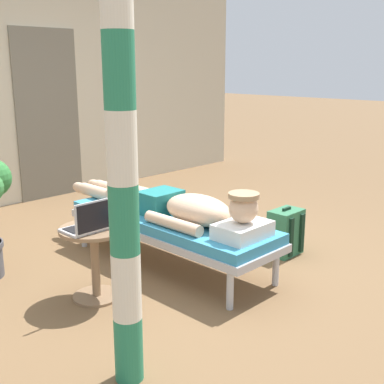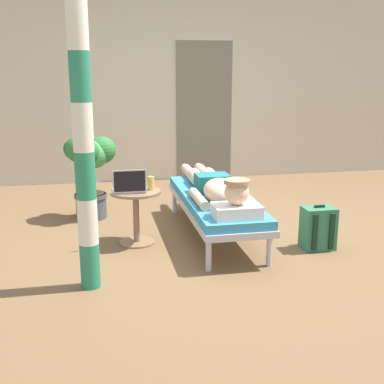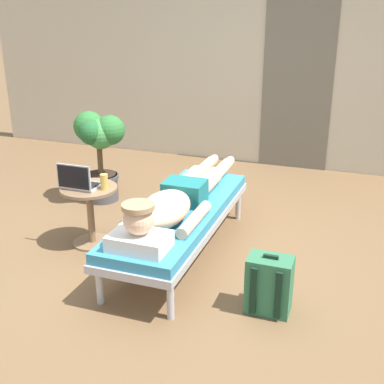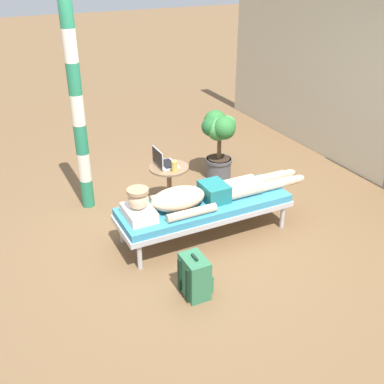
% 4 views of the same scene
% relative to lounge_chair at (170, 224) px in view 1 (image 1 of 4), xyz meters
% --- Properties ---
extents(ground_plane, '(40.00, 40.00, 0.00)m').
position_rel_lounge_chair_xyz_m(ground_plane, '(-0.08, -0.01, -0.35)').
color(ground_plane, brown).
extents(house_wall_back, '(7.60, 0.20, 2.70)m').
position_rel_lounge_chair_xyz_m(house_wall_back, '(0.00, 2.79, 1.00)').
color(house_wall_back, beige).
rests_on(house_wall_back, ground).
extents(house_door_panel, '(0.84, 0.03, 2.04)m').
position_rel_lounge_chair_xyz_m(house_door_panel, '(0.49, 2.68, 0.67)').
color(house_door_panel, '#6D6759').
rests_on(house_door_panel, ground).
extents(lounge_chair, '(0.63, 1.94, 0.42)m').
position_rel_lounge_chair_xyz_m(lounge_chair, '(0.00, 0.00, 0.00)').
color(lounge_chair, '#B7B7BC').
rests_on(lounge_chair, ground).
extents(person_reclining, '(0.53, 2.17, 0.33)m').
position_rel_lounge_chair_xyz_m(person_reclining, '(0.00, -0.09, 0.17)').
color(person_reclining, white).
rests_on(person_reclining, lounge_chair).
extents(side_table, '(0.48, 0.48, 0.52)m').
position_rel_lounge_chair_xyz_m(side_table, '(-0.79, -0.07, 0.01)').
color(side_table, '#8C6B4C').
rests_on(side_table, ground).
extents(laptop, '(0.31, 0.24, 0.23)m').
position_rel_lounge_chair_xyz_m(laptop, '(-0.85, -0.12, 0.24)').
color(laptop, silver).
rests_on(laptop, side_table).
extents(drink_glass, '(0.06, 0.06, 0.13)m').
position_rel_lounge_chair_xyz_m(drink_glass, '(-0.64, -0.07, 0.24)').
color(drink_glass, gold).
rests_on(drink_glass, side_table).
extents(backpack, '(0.30, 0.26, 0.42)m').
position_rel_lounge_chair_xyz_m(backpack, '(0.86, -0.55, -0.15)').
color(backpack, '#33724C').
rests_on(backpack, ground).
extents(porch_post, '(0.15, 0.15, 2.47)m').
position_rel_lounge_chair_xyz_m(porch_post, '(-1.23, -0.99, 0.89)').
color(porch_post, '#267F59').
rests_on(porch_post, ground).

